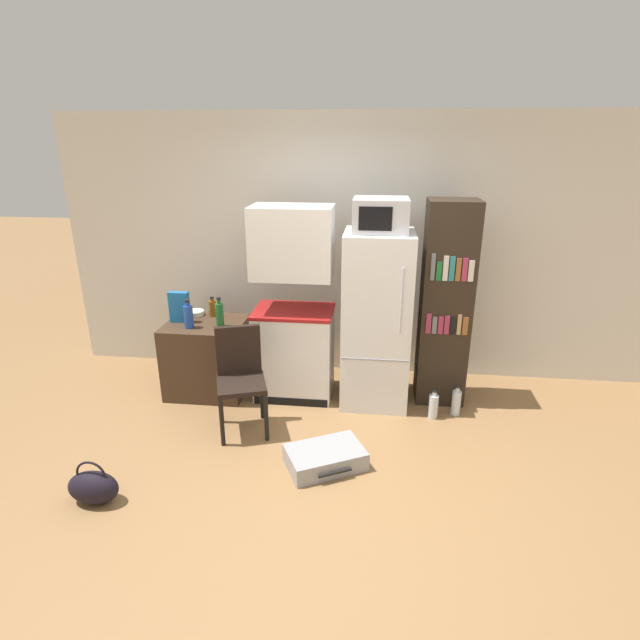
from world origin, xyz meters
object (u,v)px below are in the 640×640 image
at_px(kitchen_hutch, 294,312).
at_px(suitcase_large_flat, 325,458).
at_px(bookshelf, 445,305).
at_px(bottle_green_tall, 220,314).
at_px(refrigerator, 376,320).
at_px(cereal_box, 179,307).
at_px(bottle_blue_soda, 189,316).
at_px(microwave, 381,215).
at_px(water_bottle_middle, 433,406).
at_px(bottle_amber_beer, 213,308).
at_px(side_table, 208,357).
at_px(handbag, 93,487).
at_px(water_bottle_front, 456,402).
at_px(chair, 240,370).
at_px(bowl, 195,313).

relative_size(kitchen_hutch, suitcase_large_flat, 2.69).
xyz_separation_m(bookshelf, bottle_green_tall, (-2.09, -0.19, -0.11)).
xyz_separation_m(refrigerator, cereal_box, (-1.89, -0.01, 0.06)).
xyz_separation_m(kitchen_hutch, cereal_box, (-1.11, -0.04, 0.02)).
height_order(kitchen_hutch, bottle_blue_soda, kitchen_hutch).
bearing_deg(microwave, water_bottle_middle, -28.16).
height_order(refrigerator, bottle_amber_beer, refrigerator).
xyz_separation_m(side_table, bookshelf, (2.28, 0.12, 0.59)).
height_order(bottle_amber_beer, bottle_green_tall, bottle_green_tall).
xyz_separation_m(suitcase_large_flat, water_bottle_middle, (0.90, 0.82, 0.05)).
bearing_deg(kitchen_hutch, bottle_green_tall, -170.12).
distance_m(handbag, water_bottle_middle, 2.84).
relative_size(bottle_green_tall, handbag, 0.79).
bearing_deg(water_bottle_middle, bottle_amber_beer, 167.41).
bearing_deg(refrigerator, kitchen_hutch, 177.16).
bearing_deg(suitcase_large_flat, bookshelf, 24.27).
relative_size(bookshelf, bottle_blue_soda, 6.88).
bearing_deg(water_bottle_front, cereal_box, 175.56).
bearing_deg(kitchen_hutch, suitcase_large_flat, -69.73).
bearing_deg(water_bottle_front, handbag, -150.68).
xyz_separation_m(refrigerator, water_bottle_middle, (0.54, -0.29, -0.70)).
distance_m(bottle_green_tall, water_bottle_front, 2.34).
bearing_deg(bottle_blue_soda, chair, -37.94).
distance_m(kitchen_hutch, bottle_green_tall, 0.70).
bearing_deg(water_bottle_middle, chair, -168.86).
xyz_separation_m(bottle_green_tall, bowl, (-0.34, 0.27, -0.10)).
bearing_deg(bookshelf, suitcase_large_flat, -128.64).
xyz_separation_m(bottle_blue_soda, suitcase_large_flat, (1.39, -0.96, -0.77)).
distance_m(bottle_amber_beer, bowl, 0.19).
bearing_deg(bottle_amber_beer, chair, -59.17).
bearing_deg(water_bottle_middle, bookshelf, 78.33).
height_order(kitchen_hutch, suitcase_large_flat, kitchen_hutch).
xyz_separation_m(side_table, bottle_green_tall, (0.18, -0.07, 0.48)).
bearing_deg(bookshelf, water_bottle_middle, -101.67).
relative_size(kitchen_hutch, bottle_blue_soda, 6.64).
height_order(chair, water_bottle_middle, chair).
bearing_deg(water_bottle_middle, bowl, 168.39).
height_order(microwave, bookshelf, microwave).
bearing_deg(bottle_amber_beer, water_bottle_front, -9.58).
xyz_separation_m(cereal_box, handbag, (-0.03, -1.71, -0.75)).
distance_m(bottle_green_tall, cereal_box, 0.43).
distance_m(refrigerator, cereal_box, 1.89).
distance_m(microwave, suitcase_large_flat, 2.07).
height_order(side_table, chair, chair).
height_order(side_table, handbag, side_table).
height_order(kitchen_hutch, water_bottle_middle, kitchen_hutch).
distance_m(refrigerator, bottle_green_tall, 1.47).
bearing_deg(chair, kitchen_hutch, 42.85).
xyz_separation_m(handbag, water_bottle_front, (2.67, 1.50, 0.00)).
bearing_deg(handbag, suitcase_large_flat, 20.86).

